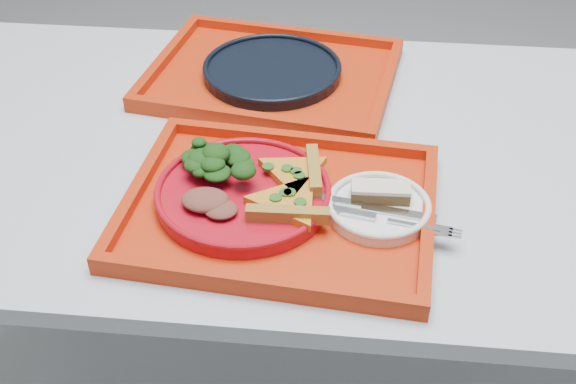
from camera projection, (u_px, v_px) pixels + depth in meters
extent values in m
cube|color=#AEB9C4|center=(348.00, 156.00, 1.21)|extent=(1.60, 0.80, 0.03)
cylinder|color=gray|center=(47.00, 187.00, 1.75)|extent=(0.05, 0.05, 0.72)
cube|color=#B72709|center=(279.00, 210.00, 1.07)|extent=(0.48, 0.39, 0.01)
cube|color=#B72709|center=(272.00, 78.00, 1.37)|extent=(0.50, 0.42, 0.01)
cylinder|color=#AD0B1A|center=(243.00, 195.00, 1.07)|extent=(0.26, 0.26, 0.02)
cylinder|color=white|center=(378.00, 209.00, 1.05)|extent=(0.15, 0.15, 0.01)
cylinder|color=black|center=(272.00, 71.00, 1.36)|extent=(0.26, 0.26, 0.02)
ellipsoid|color=black|center=(221.00, 158.00, 1.09)|extent=(0.10, 0.09, 0.05)
ellipsoid|color=brown|center=(205.00, 200.00, 1.03)|extent=(0.07, 0.06, 0.02)
cube|color=#4F301A|center=(380.00, 193.00, 1.05)|extent=(0.09, 0.04, 0.02)
cube|color=beige|center=(381.00, 187.00, 1.04)|extent=(0.09, 0.04, 0.01)
cube|color=silver|center=(372.00, 207.00, 1.04)|extent=(0.19, 0.05, 0.01)
cube|color=silver|center=(386.00, 219.00, 1.01)|extent=(0.19, 0.06, 0.01)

